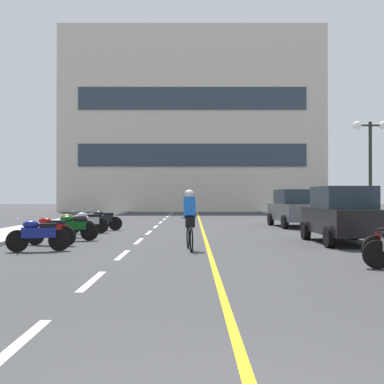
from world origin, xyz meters
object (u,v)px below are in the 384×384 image
(motorcycle_5, at_px, (51,230))
(motorcycle_7, at_px, (73,225))
(motorcycle_6, at_px, (73,227))
(motorcycle_9, at_px, (103,220))
(parked_car_mid, at_px, (295,208))
(parked_car_near, at_px, (343,215))
(motorcycle_4, at_px, (38,234))
(cyclist_rider, at_px, (190,218))
(motorcycle_8, at_px, (87,222))
(street_lamp_mid, at_px, (371,149))

(motorcycle_5, xyz_separation_m, motorcycle_7, (-0.03, 3.00, 0.00))
(motorcycle_5, height_order, motorcycle_6, same)
(motorcycle_6, xyz_separation_m, motorcycle_9, (0.10, 5.25, 0.00))
(parked_car_mid, bearing_deg, parked_car_near, -91.11)
(motorcycle_4, bearing_deg, parked_car_mid, 50.25)
(parked_car_mid, bearing_deg, motorcycle_9, -164.52)
(motorcycle_4, relative_size, cyclist_rider, 0.94)
(motorcycle_8, height_order, motorcycle_9, same)
(motorcycle_6, height_order, motorcycle_8, same)
(parked_car_mid, height_order, motorcycle_8, parked_car_mid)
(parked_car_near, bearing_deg, motorcycle_4, -164.80)
(motorcycle_4, relative_size, motorcycle_9, 0.98)
(parked_car_mid, relative_size, motorcycle_9, 2.54)
(motorcycle_4, xyz_separation_m, motorcycle_9, (0.26, 8.57, 0.00))
(motorcycle_8, bearing_deg, motorcycle_5, -91.30)
(street_lamp_mid, distance_m, motorcycle_8, 12.12)
(motorcycle_5, height_order, motorcycle_8, same)
(street_lamp_mid, height_order, motorcycle_4, street_lamp_mid)
(motorcycle_9, bearing_deg, motorcycle_4, -91.75)
(street_lamp_mid, bearing_deg, motorcycle_7, -166.57)
(motorcycle_6, bearing_deg, street_lamp_mid, 20.25)
(parked_car_mid, bearing_deg, motorcycle_5, -135.05)
(parked_car_mid, relative_size, motorcycle_4, 2.60)
(parked_car_mid, distance_m, motorcycle_7, 11.29)
(motorcycle_8, relative_size, cyclist_rider, 0.93)
(parked_car_near, bearing_deg, motorcycle_6, 174.41)
(motorcycle_5, height_order, cyclist_rider, cyclist_rider)
(motorcycle_5, bearing_deg, cyclist_rider, -17.82)
(street_lamp_mid, relative_size, motorcycle_9, 2.67)
(street_lamp_mid, xyz_separation_m, motorcycle_9, (-11.41, 1.01, -3.02))
(motorcycle_9, height_order, cyclist_rider, cyclist_rider)
(parked_car_near, distance_m, motorcycle_6, 8.90)
(motorcycle_7, relative_size, cyclist_rider, 0.96)
(street_lamp_mid, distance_m, motorcycle_4, 14.23)
(street_lamp_mid, bearing_deg, motorcycle_8, -175.68)
(parked_car_mid, distance_m, cyclist_rider, 11.82)
(parked_car_mid, xyz_separation_m, motorcycle_7, (-9.36, -6.30, -0.44))
(street_lamp_mid, bearing_deg, motorcycle_5, -153.73)
(parked_car_near, distance_m, motorcycle_9, 10.69)
(motorcycle_5, bearing_deg, motorcycle_7, 90.61)
(street_lamp_mid, xyz_separation_m, motorcycle_7, (-11.85, -2.83, -3.02))
(street_lamp_mid, relative_size, motorcycle_7, 2.68)
(parked_car_near, xyz_separation_m, motorcycle_4, (-9.01, -2.45, -0.44))
(motorcycle_7, bearing_deg, street_lamp_mid, 13.43)
(street_lamp_mid, xyz_separation_m, motorcycle_4, (-11.67, -7.56, -3.02))
(street_lamp_mid, bearing_deg, motorcycle_9, 174.97)
(street_lamp_mid, xyz_separation_m, motorcycle_6, (-11.51, -4.25, -3.02))
(street_lamp_mid, distance_m, motorcycle_7, 12.55)
(street_lamp_mid, relative_size, motorcycle_6, 2.66)
(street_lamp_mid, bearing_deg, cyclist_rider, -136.34)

